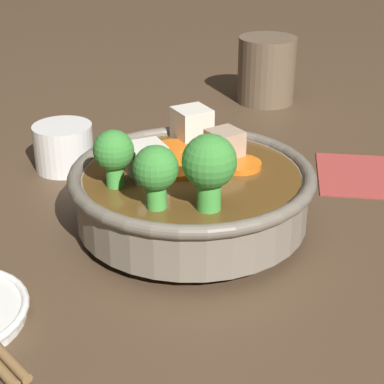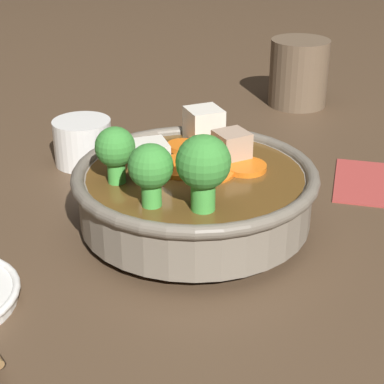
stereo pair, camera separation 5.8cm
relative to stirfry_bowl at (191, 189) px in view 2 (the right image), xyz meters
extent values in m
plane|color=#4C3826|center=(0.00, 0.00, -0.04)|extent=(3.00, 3.00, 0.00)
cylinder|color=slate|center=(0.00, 0.00, -0.04)|extent=(0.11, 0.11, 0.01)
cylinder|color=slate|center=(0.00, 0.00, -0.01)|extent=(0.21, 0.21, 0.05)
torus|color=#685F52|center=(0.00, 0.00, 0.01)|extent=(0.22, 0.22, 0.01)
cylinder|color=brown|center=(0.00, 0.00, 0.00)|extent=(0.19, 0.19, 0.02)
cylinder|color=orange|center=(0.01, 0.01, 0.02)|extent=(0.07, 0.07, 0.01)
cylinder|color=orange|center=(0.03, -0.01, 0.02)|extent=(0.05, 0.05, 0.01)
cylinder|color=orange|center=(0.00, -0.01, 0.02)|extent=(0.05, 0.05, 0.01)
cylinder|color=orange|center=(0.01, -0.05, 0.02)|extent=(0.05, 0.05, 0.01)
cylinder|color=orange|center=(0.06, 0.01, 0.02)|extent=(0.05, 0.05, 0.01)
cylinder|color=green|center=(-0.02, 0.07, 0.02)|extent=(0.02, 0.02, 0.02)
sphere|color=#388433|center=(-0.02, 0.07, 0.05)|extent=(0.03, 0.03, 0.03)
cylinder|color=green|center=(-0.07, -0.01, 0.03)|extent=(0.02, 0.02, 0.03)
sphere|color=#388433|center=(-0.07, -0.01, 0.05)|extent=(0.04, 0.04, 0.04)
cylinder|color=green|center=(-0.06, 0.03, 0.02)|extent=(0.02, 0.02, 0.02)
sphere|color=#388433|center=(-0.06, 0.03, 0.05)|extent=(0.04, 0.04, 0.04)
cube|color=silver|center=(0.00, 0.04, 0.03)|extent=(0.04, 0.04, 0.03)
cube|color=tan|center=(0.03, -0.03, 0.03)|extent=(0.04, 0.04, 0.03)
cube|color=silver|center=(0.08, -0.01, 0.03)|extent=(0.04, 0.04, 0.03)
cylinder|color=white|center=(0.15, 0.12, -0.02)|extent=(0.06, 0.06, 0.05)
cylinder|color=brown|center=(0.15, 0.12, 0.00)|extent=(0.05, 0.05, 0.00)
cylinder|color=brown|center=(0.36, -0.14, 0.00)|extent=(0.08, 0.08, 0.09)
torus|color=brown|center=(0.40, -0.14, 0.01)|extent=(0.05, 0.01, 0.05)
cube|color=#A33833|center=(0.10, -0.19, -0.04)|extent=(0.13, 0.10, 0.00)
camera|label=1|loc=(-0.51, 0.05, 0.25)|focal=60.00mm
camera|label=2|loc=(-0.51, 0.00, 0.25)|focal=60.00mm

